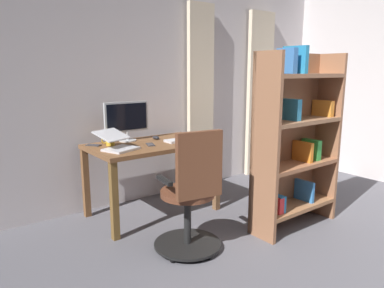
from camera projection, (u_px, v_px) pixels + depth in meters
name	position (u px, v px, depth m)	size (l,w,h in m)	color
back_room_partition	(165.00, 81.00, 4.22)	(5.09, 0.10, 2.68)	silver
curtain_left_panel	(259.00, 95.00, 5.08)	(0.45, 0.06, 2.25)	beige
curtain_right_panel	(201.00, 99.00, 4.45)	(0.37, 0.06, 2.25)	beige
desk	(152.00, 153.00, 3.66)	(1.25, 0.73, 0.74)	brown
office_chair	(191.00, 198.00, 2.87)	(0.56, 0.56, 1.02)	black
computer_monitor	(127.00, 119.00, 3.70)	(0.49, 0.18, 0.41)	#B7BCC1
computer_keyboard	(182.00, 140.00, 3.74)	(0.37, 0.14, 0.02)	silver
laptop	(117.00, 144.00, 3.32)	(0.38, 0.42, 0.17)	silver
computer_mouse	(156.00, 138.00, 3.83)	(0.06, 0.10, 0.04)	#232328
cell_phone_by_monitor	(150.00, 145.00, 3.53)	(0.07, 0.14, 0.01)	#333338
cell_phone_face_up	(94.00, 145.00, 3.51)	(0.07, 0.14, 0.01)	#333338
mug_tea	(110.00, 140.00, 3.51)	(0.13, 0.09, 0.10)	gold
bookshelf	(293.00, 141.00, 3.34)	(0.93, 0.30, 1.67)	#956243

